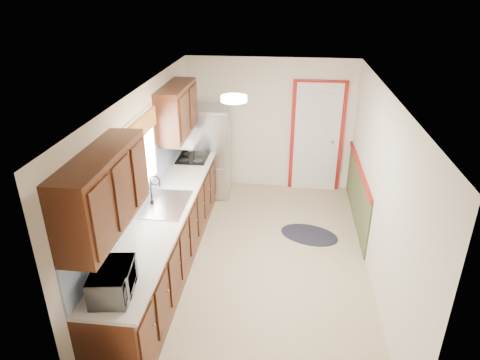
# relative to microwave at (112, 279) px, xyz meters

# --- Properties ---
(room_shell) EXTENTS (3.20, 5.20, 2.52)m
(room_shell) POSITION_rel_microwave_xyz_m (1.20, 1.95, 0.09)
(room_shell) COLOR tan
(room_shell) RESTS_ON ground
(kitchen_run) EXTENTS (0.63, 4.00, 2.20)m
(kitchen_run) POSITION_rel_microwave_xyz_m (-0.04, 1.66, -0.30)
(kitchen_run) COLOR #3B1A0D
(kitchen_run) RESTS_ON ground
(back_wall_trim) EXTENTS (1.12, 2.30, 2.08)m
(back_wall_trim) POSITION_rel_microwave_xyz_m (2.19, 4.16, -0.22)
(back_wall_trim) COLOR maroon
(back_wall_trim) RESTS_ON ground
(ceiling_fixture) EXTENTS (0.30, 0.30, 0.06)m
(ceiling_fixture) POSITION_rel_microwave_xyz_m (0.90, 1.75, 1.25)
(ceiling_fixture) COLOR #FFD88C
(ceiling_fixture) RESTS_ON room_shell
(microwave) EXTENTS (0.35, 0.55, 0.35)m
(microwave) POSITION_rel_microwave_xyz_m (0.00, 0.00, 0.00)
(microwave) COLOR white
(microwave) RESTS_ON kitchen_run
(refrigerator) EXTENTS (0.71, 0.70, 1.62)m
(refrigerator) POSITION_rel_microwave_xyz_m (0.18, 4.00, -0.30)
(refrigerator) COLOR #B7B7BC
(refrigerator) RESTS_ON ground
(rug) EXTENTS (1.03, 0.83, 0.01)m
(rug) POSITION_rel_microwave_xyz_m (1.93, 2.73, -1.11)
(rug) COLOR black
(rug) RESTS_ON ground
(cooktop) EXTENTS (0.48, 0.57, 0.02)m
(cooktop) POSITION_rel_microwave_xyz_m (0.01, 3.35, -0.16)
(cooktop) COLOR black
(cooktop) RESTS_ON kitchen_run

